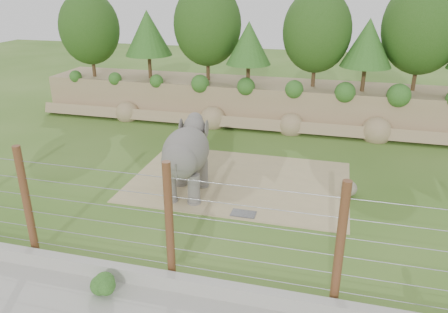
# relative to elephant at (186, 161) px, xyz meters

# --- Properties ---
(ground) EXTENTS (90.00, 90.00, 0.00)m
(ground) POSITION_rel_elephant_xyz_m (1.46, -1.18, -1.56)
(ground) COLOR #366119
(ground) RESTS_ON ground
(back_embankment) EXTENTS (30.00, 5.52, 8.77)m
(back_embankment) POSITION_rel_elephant_xyz_m (2.05, 11.50, 2.40)
(back_embankment) COLOR #9B815A
(back_embankment) RESTS_ON ground
(dirt_patch) EXTENTS (10.00, 7.00, 0.02)m
(dirt_patch) POSITION_rel_elephant_xyz_m (1.96, 1.82, -1.55)
(dirt_patch) COLOR tan
(dirt_patch) RESTS_ON ground
(drain_grate) EXTENTS (1.00, 0.60, 0.03)m
(drain_grate) POSITION_rel_elephant_xyz_m (2.80, -1.18, -1.53)
(drain_grate) COLOR #262628
(drain_grate) RESTS_ON dirt_patch
(elephant) EXTENTS (1.98, 3.99, 3.13)m
(elephant) POSITION_rel_elephant_xyz_m (0.00, 0.00, 0.00)
(elephant) COLOR #635F59
(elephant) RESTS_ON ground
(stone_ball) EXTENTS (0.68, 0.68, 0.68)m
(stone_ball) POSITION_rel_elephant_xyz_m (6.91, 1.57, -1.20)
(stone_ball) COLOR gray
(stone_ball) RESTS_ON dirt_patch
(retaining_wall) EXTENTS (26.00, 0.35, 0.50)m
(retaining_wall) POSITION_rel_elephant_xyz_m (1.46, -6.18, -1.31)
(retaining_wall) COLOR #B2B0A4
(retaining_wall) RESTS_ON ground
(barrier_fence) EXTENTS (20.26, 0.26, 4.00)m
(barrier_fence) POSITION_rel_elephant_xyz_m (1.46, -5.68, 0.44)
(barrier_fence) COLOR brown
(barrier_fence) RESTS_ON ground
(walkway_shrub) EXTENTS (0.64, 0.64, 0.64)m
(walkway_shrub) POSITION_rel_elephant_xyz_m (-0.17, -6.98, -1.23)
(walkway_shrub) COLOR #2C551C
(walkway_shrub) RESTS_ON walkway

